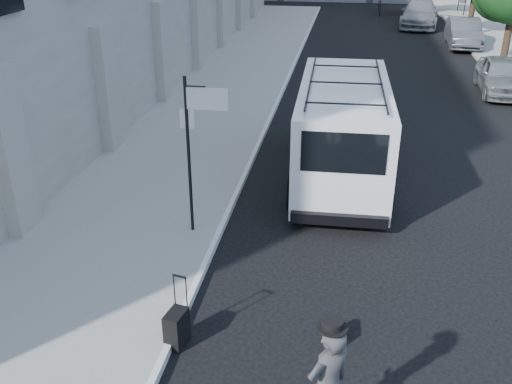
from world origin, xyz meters
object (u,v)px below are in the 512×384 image
(parked_car_c, at_px, (419,14))
(parked_car_a, at_px, (502,75))
(briefcase, at_px, (337,333))
(cargo_van, at_px, (342,129))
(suitcase, at_px, (177,328))
(parked_car_b, at_px, (464,33))

(parked_car_c, bearing_deg, parked_car_a, -76.51)
(briefcase, bearing_deg, cargo_van, 88.96)
(briefcase, height_order, parked_car_c, parked_car_c)
(cargo_van, bearing_deg, parked_car_a, 55.22)
(suitcase, height_order, parked_car_a, parked_car_a)
(suitcase, xyz_separation_m, cargo_van, (2.47, 7.61, 1.01))
(briefcase, xyz_separation_m, suitcase, (-2.65, -0.52, 0.16))
(parked_car_c, bearing_deg, suitcase, -94.74)
(briefcase, relative_size, parked_car_c, 0.08)
(briefcase, xyz_separation_m, parked_car_a, (6.05, 16.50, 0.56))
(suitcase, bearing_deg, parked_car_b, 83.64)
(parked_car_b, bearing_deg, cargo_van, -105.91)
(parked_car_a, relative_size, parked_car_c, 0.75)
(parked_car_a, height_order, parked_car_b, parked_car_b)
(briefcase, distance_m, suitcase, 2.70)
(suitcase, relative_size, parked_car_a, 0.29)
(briefcase, distance_m, parked_car_a, 17.58)
(briefcase, xyz_separation_m, parked_car_b, (6.05, 26.02, 0.60))
(briefcase, distance_m, parked_car_c, 32.77)
(suitcase, bearing_deg, cargo_van, 83.80)
(suitcase, height_order, parked_car_b, parked_car_b)
(cargo_van, xyz_separation_m, parked_car_b, (6.23, 18.93, -0.58))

